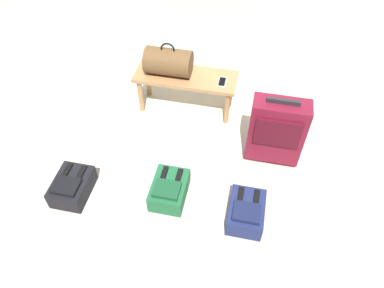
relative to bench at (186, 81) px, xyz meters
The scene contains 8 objects.
ground_plane 0.96m from the bench, 73.57° to the right, with size 6.60×6.60×0.00m, color beige.
bench is the anchor object (origin of this frame).
duffel_bag_brown 0.26m from the bench, behind, with size 0.44×0.26×0.34m.
cell_phone 0.37m from the bench, ahead, with size 0.07×0.14×0.01m.
suitcase_upright_burgundy 1.05m from the bench, 29.44° to the right, with size 0.47×0.23×0.71m.
backpack_navy 1.44m from the bench, 57.63° to the right, with size 0.28×0.38×0.21m.
backpack_dark 1.46m from the bench, 119.30° to the right, with size 0.28×0.38×0.21m.
backpack_green 1.15m from the bench, 84.61° to the right, with size 0.28×0.38×0.21m.
Camera 1 is at (0.40, -1.92, 2.62)m, focal length 34.14 mm.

